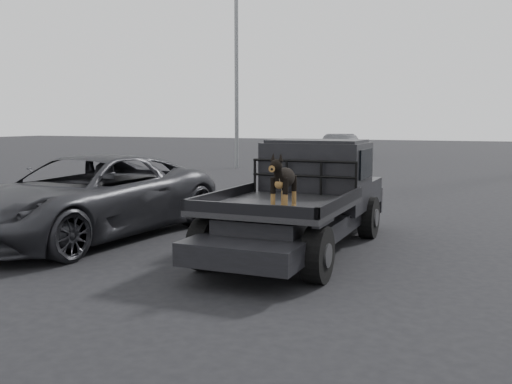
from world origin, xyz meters
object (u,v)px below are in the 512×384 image
at_px(parked_suv, 87,197).
at_px(distant_car_a, 342,146).
at_px(dog, 284,182).
at_px(floodlight_near, 236,5).
at_px(flatbed_ute, 299,223).

xyz_separation_m(parked_suv, distant_car_a, (-1.64, 24.94, -0.06)).
relative_size(dog, parked_suv, 0.14).
bearing_deg(distant_car_a, floodlight_near, -139.34).
height_order(dog, distant_car_a, dog).
bearing_deg(distant_car_a, dog, -112.11).
bearing_deg(floodlight_near, dog, -63.07).
bearing_deg(flatbed_ute, distant_car_a, 102.82).
bearing_deg(parked_suv, flatbed_ute, 12.15).
distance_m(parked_suv, distant_car_a, 24.99).
distance_m(flatbed_ute, distant_car_a, 25.08).
distance_m(flatbed_ute, dog, 1.68).
distance_m(parked_suv, floodlight_near, 17.19).
bearing_deg(distant_car_a, flatbed_ute, -111.96).
bearing_deg(dog, distant_car_a, 102.67).
height_order(flatbed_ute, parked_suv, parked_suv).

